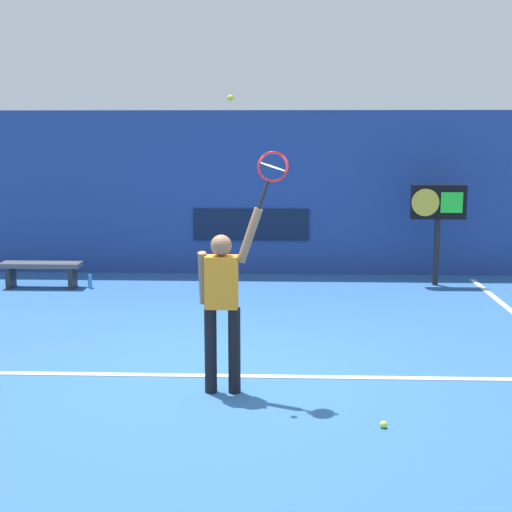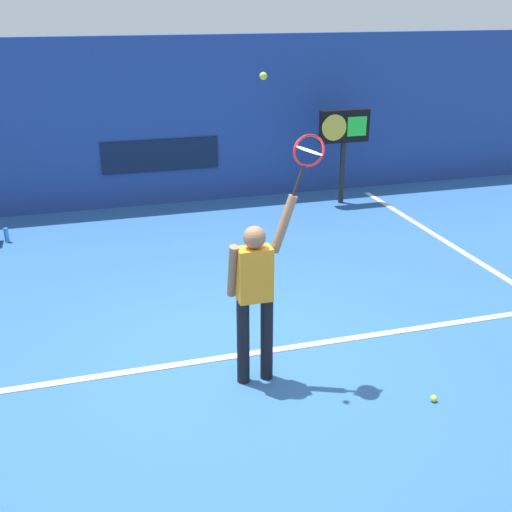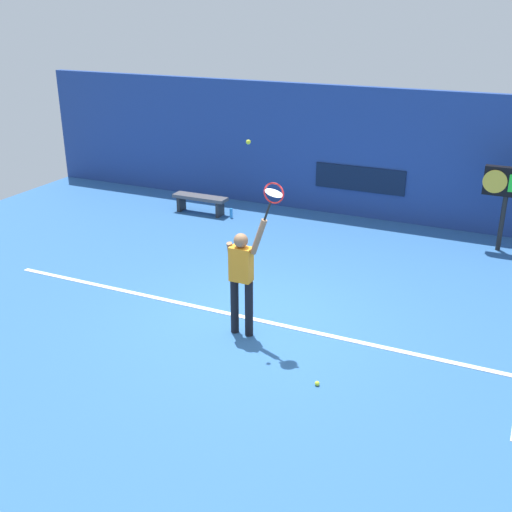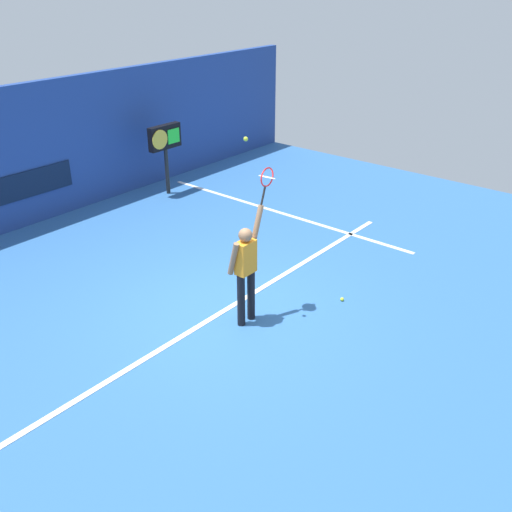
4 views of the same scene
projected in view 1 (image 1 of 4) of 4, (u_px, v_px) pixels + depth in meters
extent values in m
plane|color=#2D609E|center=(228.00, 377.00, 8.22)|extent=(18.00, 18.00, 0.00)
cube|color=navy|center=(251.00, 193.00, 13.91)|extent=(18.00, 0.20, 3.10)
cube|color=#0C1933|center=(251.00, 225.00, 13.89)|extent=(2.20, 0.03, 0.60)
cube|color=white|center=(228.00, 376.00, 8.23)|extent=(10.00, 0.10, 0.01)
cylinder|color=black|center=(211.00, 350.00, 7.67)|extent=(0.13, 0.13, 0.92)
cylinder|color=black|center=(234.00, 351.00, 7.66)|extent=(0.13, 0.13, 0.92)
cube|color=orange|center=(221.00, 282.00, 7.54)|extent=(0.34, 0.20, 0.55)
sphere|color=#8C6647|center=(221.00, 245.00, 7.47)|extent=(0.22, 0.22, 0.22)
cylinder|color=#8C6647|center=(250.00, 235.00, 7.45)|extent=(0.27, 0.09, 0.58)
cylinder|color=#8C6647|center=(203.00, 278.00, 7.62)|extent=(0.09, 0.23, 0.58)
cylinder|color=black|center=(264.00, 195.00, 7.37)|extent=(0.13, 0.03, 0.30)
torus|color=red|center=(273.00, 167.00, 7.32)|extent=(0.40, 0.02, 0.40)
cylinder|color=silver|center=(273.00, 167.00, 7.32)|extent=(0.25, 0.27, 0.09)
sphere|color=#CCE033|center=(231.00, 98.00, 7.28)|extent=(0.07, 0.07, 0.07)
cylinder|color=black|center=(436.00, 252.00, 12.96)|extent=(0.10, 0.10, 1.19)
cube|color=black|center=(438.00, 202.00, 12.81)|extent=(0.95, 0.18, 0.60)
cylinder|color=gold|center=(425.00, 202.00, 12.72)|extent=(0.48, 0.02, 0.48)
cube|color=#26D833|center=(452.00, 203.00, 12.70)|extent=(0.38, 0.02, 0.36)
cube|color=#4C4C51|center=(41.00, 265.00, 12.77)|extent=(1.40, 0.36, 0.08)
cube|color=#262628|center=(11.00, 277.00, 12.83)|extent=(0.08, 0.32, 0.37)
cube|color=#262628|center=(73.00, 278.00, 12.79)|extent=(0.08, 0.32, 0.37)
cylinder|color=#338CD8|center=(90.00, 281.00, 12.79)|extent=(0.07, 0.07, 0.24)
sphere|color=#CCE033|center=(383.00, 424.00, 6.81)|extent=(0.07, 0.07, 0.07)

